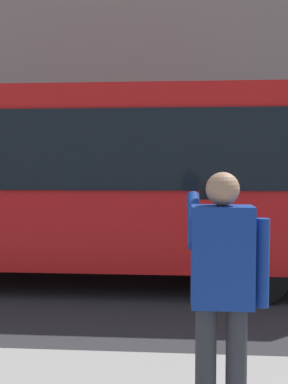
{
  "coord_description": "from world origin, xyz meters",
  "views": [
    {
      "loc": [
        -0.93,
        7.73,
        1.9
      ],
      "look_at": [
        -0.35,
        -0.05,
        1.44
      ],
      "focal_mm": 43.6,
      "sensor_mm": 36.0,
      "label": 1
    }
  ],
  "objects": [
    {
      "name": "pedestrian_photographer",
      "position": [
        -1.22,
        4.69,
        1.14
      ],
      "size": [
        0.53,
        0.52,
        1.7
      ],
      "color": "#2D2D33",
      "rests_on": "sidewalk_curb"
    },
    {
      "name": "ground_plane",
      "position": [
        0.0,
        0.0,
        0.0
      ],
      "size": [
        60.0,
        60.0,
        0.0
      ],
      "primitive_type": "plane",
      "color": "#2B2B2D"
    },
    {
      "name": "red_bus",
      "position": [
        1.04,
        0.25,
        1.68
      ],
      "size": [
        9.05,
        2.54,
        3.08
      ],
      "color": "red",
      "rests_on": "ground_plane"
    },
    {
      "name": "building_facade_far",
      "position": [
        -0.02,
        -6.8,
        5.99
      ],
      "size": [
        28.0,
        1.55,
        12.0
      ],
      "color": "gray",
      "rests_on": "ground_plane"
    }
  ]
}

